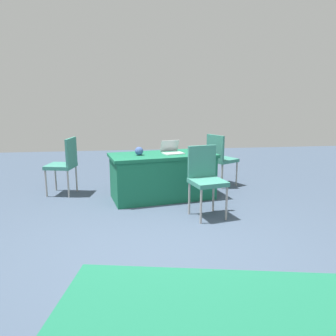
# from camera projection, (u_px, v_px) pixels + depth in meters

# --- Properties ---
(ground_plane) EXTENTS (14.40, 14.40, 0.00)m
(ground_plane) POSITION_uv_depth(u_px,v_px,m) (161.00, 256.00, 3.54)
(ground_plane) COLOR #3D4C60
(table_foreground) EXTENTS (1.79, 1.06, 0.74)m
(table_foreground) POSITION_uv_depth(u_px,v_px,m) (163.00, 176.00, 5.51)
(table_foreground) COLOR #196647
(table_foreground) RESTS_ON ground
(chair_tucked_left) EXTENTS (0.60, 0.60, 0.96)m
(chair_tucked_left) POSITION_uv_depth(u_px,v_px,m) (220.00, 156.00, 6.23)
(chair_tucked_left) COLOR #9E9993
(chair_tucked_left) RESTS_ON ground
(chair_aisle) EXTENTS (0.53, 0.53, 0.98)m
(chair_aisle) POSITION_uv_depth(u_px,v_px,m) (206.00, 176.00, 4.64)
(chair_aisle) COLOR #9E9993
(chair_aisle) RESTS_ON ground
(chair_by_pillar) EXTENTS (0.53, 0.53, 0.97)m
(chair_by_pillar) POSITION_uv_depth(u_px,v_px,m) (65.00, 162.00, 5.68)
(chair_by_pillar) COLOR #9E9993
(chair_by_pillar) RESTS_ON ground
(laptop_silver) EXTENTS (0.39, 0.37, 0.21)m
(laptop_silver) POSITION_uv_depth(u_px,v_px,m) (172.00, 151.00, 5.47)
(laptop_silver) COLOR silver
(laptop_silver) RESTS_ON table_foreground
(yarn_ball) EXTENTS (0.13, 0.13, 0.13)m
(yarn_ball) POSITION_uv_depth(u_px,v_px,m) (139.00, 151.00, 5.30)
(yarn_ball) COLOR #3F5999
(yarn_ball) RESTS_ON table_foreground
(scissors_red) EXTENTS (0.04, 0.18, 0.01)m
(scissors_red) POSITION_uv_depth(u_px,v_px,m) (195.00, 153.00, 5.49)
(scissors_red) COLOR red
(scissors_red) RESTS_ON table_foreground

